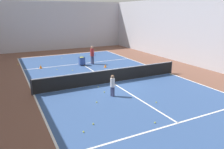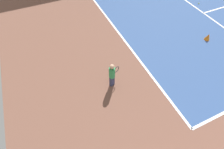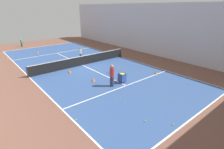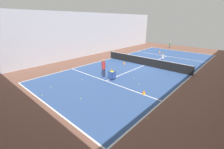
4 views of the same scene
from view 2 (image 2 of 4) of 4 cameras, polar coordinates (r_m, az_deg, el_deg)
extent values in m
cube|color=white|center=(9.24, 3.28, 12.08)|extent=(10.72, 0.10, 0.00)
cube|color=white|center=(12.34, 27.71, 17.34)|extent=(10.72, 0.10, 0.00)
cube|color=#2D3351|center=(6.93, 0.00, -2.02)|extent=(0.18, 0.22, 0.54)
cylinder|color=#2D8C4C|center=(6.53, 0.00, 0.66)|extent=(0.31, 0.31, 0.48)
sphere|color=tan|center=(6.28, 0.00, 2.57)|extent=(0.18, 0.18, 0.18)
torus|color=black|center=(6.78, 1.47, 1.64)|extent=(0.13, 0.27, 0.28)
cone|color=orange|center=(10.19, 28.84, 10.73)|extent=(0.27, 0.27, 0.34)
sphere|color=yellow|center=(10.27, 28.48, 10.21)|extent=(0.07, 0.07, 0.07)
sphere|color=yellow|center=(13.16, 26.49, 20.06)|extent=(0.07, 0.07, 0.07)
camera|label=1|loc=(13.28, -20.83, 45.06)|focal=35.00mm
camera|label=3|loc=(31.14, 77.22, 15.25)|focal=28.00mm
camera|label=4|loc=(34.53, 52.11, 35.95)|focal=24.00mm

